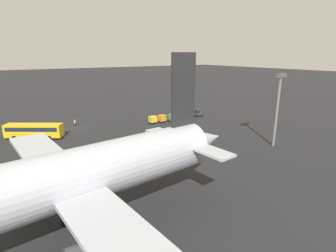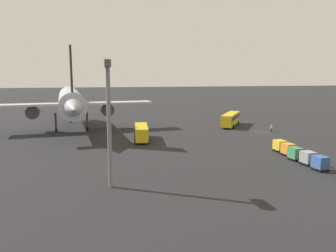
{
  "view_description": "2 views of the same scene",
  "coord_description": "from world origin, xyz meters",
  "px_view_note": "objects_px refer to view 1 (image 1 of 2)",
  "views": [
    {
      "loc": [
        16.02,
        68.15,
        18.57
      ],
      "look_at": [
        -12.49,
        24.37,
        4.14
      ],
      "focal_mm": 28.0,
      "sensor_mm": 36.0,
      "label": 1
    },
    {
      "loc": [
        -68.7,
        38.03,
        13.19
      ],
      "look_at": [
        -8.05,
        24.86,
        3.52
      ],
      "focal_mm": 35.0,
      "sensor_mm": 36.0,
      "label": 2
    }
  ],
  "objects_px": {
    "airplane": "(56,183)",
    "shuttle_bus_far": "(140,153)",
    "baggage_tug": "(198,113)",
    "cargo_cart_yellow": "(153,119)",
    "shuttle_bus_near": "(34,130)",
    "cargo_cart_green": "(172,117)",
    "cargo_cart_blue": "(188,115)",
    "cargo_cart_orange": "(162,118)",
    "worker_person": "(75,123)",
    "cargo_cart_grey": "(179,116)"
  },
  "relations": [
    {
      "from": "shuttle_bus_near",
      "to": "cargo_cart_blue",
      "type": "xyz_separation_m",
      "value": [
        -40.55,
        3.9,
        -0.81
      ]
    },
    {
      "from": "cargo_cart_blue",
      "to": "cargo_cart_grey",
      "type": "relative_size",
      "value": 1.0
    },
    {
      "from": "shuttle_bus_near",
      "to": "cargo_cart_green",
      "type": "xyz_separation_m",
      "value": [
        -34.82,
        4.01,
        -0.81
      ]
    },
    {
      "from": "worker_person",
      "to": "cargo_cart_yellow",
      "type": "height_order",
      "value": "cargo_cart_yellow"
    },
    {
      "from": "cargo_cart_green",
      "to": "cargo_cart_orange",
      "type": "bearing_deg",
      "value": -11.27
    },
    {
      "from": "shuttle_bus_far",
      "to": "worker_person",
      "type": "distance_m",
      "value": 31.36
    },
    {
      "from": "cargo_cart_blue",
      "to": "cargo_cart_grey",
      "type": "xyz_separation_m",
      "value": [
        2.86,
        -0.11,
        0.0
      ]
    },
    {
      "from": "worker_person",
      "to": "cargo_cart_yellow",
      "type": "bearing_deg",
      "value": 154.15
    },
    {
      "from": "cargo_cart_blue",
      "to": "cargo_cart_green",
      "type": "bearing_deg",
      "value": 1.09
    },
    {
      "from": "cargo_cart_yellow",
      "to": "cargo_cart_orange",
      "type": "bearing_deg",
      "value": 176.28
    },
    {
      "from": "baggage_tug",
      "to": "cargo_cart_orange",
      "type": "xyz_separation_m",
      "value": [
        13.14,
        0.15,
        0.25
      ]
    },
    {
      "from": "shuttle_bus_far",
      "to": "cargo_cart_yellow",
      "type": "bearing_deg",
      "value": -118.49
    },
    {
      "from": "baggage_tug",
      "to": "worker_person",
      "type": "xyz_separation_m",
      "value": [
        34.72,
        -9.1,
        -0.07
      ]
    },
    {
      "from": "cargo_cart_blue",
      "to": "cargo_cart_orange",
      "type": "bearing_deg",
      "value": -3.07
    },
    {
      "from": "worker_person",
      "to": "cargo_cart_grey",
      "type": "height_order",
      "value": "cargo_cart_grey"
    },
    {
      "from": "shuttle_bus_near",
      "to": "worker_person",
      "type": "distance_m",
      "value": 11.94
    },
    {
      "from": "airplane",
      "to": "cargo_cart_yellow",
      "type": "xyz_separation_m",
      "value": [
        -31.41,
        -36.9,
        -5.87
      ]
    },
    {
      "from": "baggage_tug",
      "to": "cargo_cart_yellow",
      "type": "xyz_separation_m",
      "value": [
        16.0,
        -0.03,
        0.25
      ]
    },
    {
      "from": "cargo_cart_orange",
      "to": "cargo_cart_yellow",
      "type": "height_order",
      "value": "same"
    },
    {
      "from": "cargo_cart_green",
      "to": "cargo_cart_grey",
      "type": "bearing_deg",
      "value": -175.7
    },
    {
      "from": "shuttle_bus_near",
      "to": "cargo_cart_green",
      "type": "relative_size",
      "value": 5.6
    },
    {
      "from": "shuttle_bus_far",
      "to": "baggage_tug",
      "type": "relative_size",
      "value": 4.06
    },
    {
      "from": "airplane",
      "to": "cargo_cart_yellow",
      "type": "height_order",
      "value": "airplane"
    },
    {
      "from": "baggage_tug",
      "to": "cargo_cart_yellow",
      "type": "distance_m",
      "value": 16.0
    },
    {
      "from": "airplane",
      "to": "worker_person",
      "type": "xyz_separation_m",
      "value": [
        -12.69,
        -45.97,
        -6.19
      ]
    },
    {
      "from": "airplane",
      "to": "cargo_cart_blue",
      "type": "relative_size",
      "value": 21.41
    },
    {
      "from": "cargo_cart_blue",
      "to": "cargo_cart_orange",
      "type": "relative_size",
      "value": 1.0
    },
    {
      "from": "shuttle_bus_near",
      "to": "cargo_cart_grey",
      "type": "height_order",
      "value": "shuttle_bus_near"
    },
    {
      "from": "airplane",
      "to": "cargo_cart_yellow",
      "type": "bearing_deg",
      "value": -136.01
    },
    {
      "from": "airplane",
      "to": "baggage_tug",
      "type": "height_order",
      "value": "airplane"
    },
    {
      "from": "shuttle_bus_far",
      "to": "worker_person",
      "type": "bearing_deg",
      "value": -77.5
    },
    {
      "from": "airplane",
      "to": "shuttle_bus_near",
      "type": "relative_size",
      "value": 3.82
    },
    {
      "from": "shuttle_bus_near",
      "to": "cargo_cart_yellow",
      "type": "distance_m",
      "value": 29.29
    },
    {
      "from": "cargo_cart_blue",
      "to": "cargo_cart_orange",
      "type": "height_order",
      "value": "same"
    },
    {
      "from": "shuttle_bus_far",
      "to": "cargo_cart_yellow",
      "type": "height_order",
      "value": "shuttle_bus_far"
    },
    {
      "from": "airplane",
      "to": "worker_person",
      "type": "distance_m",
      "value": 48.09
    },
    {
      "from": "airplane",
      "to": "cargo_cart_green",
      "type": "relative_size",
      "value": 21.41
    },
    {
      "from": "shuttle_bus_near",
      "to": "baggage_tug",
      "type": "bearing_deg",
      "value": -150.56
    },
    {
      "from": "worker_person",
      "to": "cargo_cart_grey",
      "type": "distance_m",
      "value": 28.96
    },
    {
      "from": "airplane",
      "to": "shuttle_bus_near",
      "type": "bearing_deg",
      "value": -98.9
    },
    {
      "from": "cargo_cart_orange",
      "to": "cargo_cart_green",
      "type": "bearing_deg",
      "value": 168.73
    },
    {
      "from": "airplane",
      "to": "shuttle_bus_far",
      "type": "distance_m",
      "value": 22.53
    },
    {
      "from": "cargo_cart_blue",
      "to": "cargo_cart_orange",
      "type": "xyz_separation_m",
      "value": [
        8.59,
        -0.46,
        0.0
      ]
    },
    {
      "from": "worker_person",
      "to": "cargo_cart_orange",
      "type": "xyz_separation_m",
      "value": [
        -21.59,
        9.25,
        0.32
      ]
    },
    {
      "from": "cargo_cart_yellow",
      "to": "cargo_cart_grey",
      "type": "bearing_deg",
      "value": 176.4
    },
    {
      "from": "shuttle_bus_far",
      "to": "worker_person",
      "type": "height_order",
      "value": "shuttle_bus_far"
    },
    {
      "from": "baggage_tug",
      "to": "cargo_cart_blue",
      "type": "distance_m",
      "value": 4.59
    },
    {
      "from": "baggage_tug",
      "to": "cargo_cart_grey",
      "type": "bearing_deg",
      "value": 9.62
    },
    {
      "from": "shuttle_bus_far",
      "to": "cargo_cart_orange",
      "type": "relative_size",
      "value": 4.78
    },
    {
      "from": "airplane",
      "to": "worker_person",
      "type": "height_order",
      "value": "airplane"
    }
  ]
}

